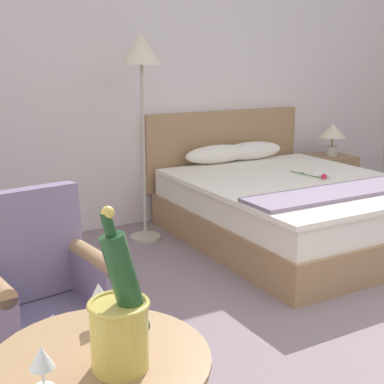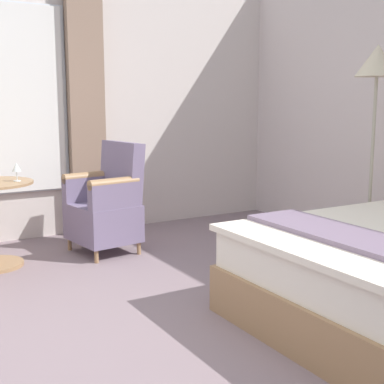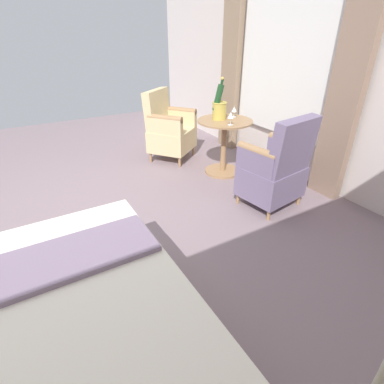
{
  "view_description": "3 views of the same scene",
  "coord_description": "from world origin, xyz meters",
  "px_view_note": "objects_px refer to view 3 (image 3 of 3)",
  "views": [
    {
      "loc": [
        -2.6,
        -1.54,
        1.61
      ],
      "look_at": [
        -0.98,
        1.31,
        0.78
      ],
      "focal_mm": 50.0,
      "sensor_mm": 36.0,
      "label": 1
    },
    {
      "loc": [
        2.38,
        -0.87,
        1.34
      ],
      "look_at": [
        -1.12,
        1.19,
        0.66
      ],
      "focal_mm": 50.0,
      "sensor_mm": 36.0,
      "label": 2
    },
    {
      "loc": [
        0.11,
        2.86,
        1.69
      ],
      "look_at": [
        -0.76,
        1.38,
        0.76
      ],
      "focal_mm": 28.0,
      "sensor_mm": 36.0,
      "label": 3
    }
  ],
  "objects_px": {
    "wine_glass_near_edge": "(234,110)",
    "armchair_facing_bed": "(169,129)",
    "armchair_by_window": "(276,169)",
    "side_table_round": "(224,143)",
    "champagne_bucket": "(219,107)",
    "wine_glass_near_bucket": "(231,116)"
  },
  "relations": [
    {
      "from": "wine_glass_near_bucket",
      "to": "champagne_bucket",
      "type": "bearing_deg",
      "value": -96.92
    },
    {
      "from": "wine_glass_near_bucket",
      "to": "wine_glass_near_edge",
      "type": "distance_m",
      "value": 0.39
    },
    {
      "from": "side_table_round",
      "to": "wine_glass_near_edge",
      "type": "distance_m",
      "value": 0.45
    },
    {
      "from": "side_table_round",
      "to": "wine_glass_near_bucket",
      "type": "xyz_separation_m",
      "value": [
        0.07,
        0.2,
        0.41
      ]
    },
    {
      "from": "wine_glass_near_bucket",
      "to": "armchair_by_window",
      "type": "relative_size",
      "value": 0.15
    },
    {
      "from": "wine_glass_near_edge",
      "to": "armchair_by_window",
      "type": "distance_m",
      "value": 1.15
    },
    {
      "from": "side_table_round",
      "to": "armchair_by_window",
      "type": "xyz_separation_m",
      "value": [
        0.05,
        0.98,
        0.02
      ]
    },
    {
      "from": "wine_glass_near_bucket",
      "to": "wine_glass_near_edge",
      "type": "relative_size",
      "value": 1.15
    },
    {
      "from": "armchair_by_window",
      "to": "champagne_bucket",
      "type": "bearing_deg",
      "value": -90.48
    },
    {
      "from": "champagne_bucket",
      "to": "wine_glass_near_bucket",
      "type": "xyz_separation_m",
      "value": [
        0.03,
        0.28,
        -0.04
      ]
    },
    {
      "from": "side_table_round",
      "to": "wine_glass_near_edge",
      "type": "height_order",
      "value": "wine_glass_near_edge"
    },
    {
      "from": "champagne_bucket",
      "to": "wine_glass_near_bucket",
      "type": "relative_size",
      "value": 3.27
    },
    {
      "from": "wine_glass_near_edge",
      "to": "wine_glass_near_bucket",
      "type": "bearing_deg",
      "value": 46.44
    },
    {
      "from": "champagne_bucket",
      "to": "armchair_by_window",
      "type": "xyz_separation_m",
      "value": [
        0.01,
        1.06,
        -0.43
      ]
    },
    {
      "from": "champagne_bucket",
      "to": "wine_glass_near_bucket",
      "type": "bearing_deg",
      "value": 83.08
    },
    {
      "from": "wine_glass_near_edge",
      "to": "armchair_facing_bed",
      "type": "height_order",
      "value": "armchair_facing_bed"
    },
    {
      "from": "armchair_facing_bed",
      "to": "wine_glass_near_bucket",
      "type": "bearing_deg",
      "value": 106.37
    },
    {
      "from": "side_table_round",
      "to": "armchair_facing_bed",
      "type": "relative_size",
      "value": 0.72
    },
    {
      "from": "wine_glass_near_edge",
      "to": "armchair_by_window",
      "type": "xyz_separation_m",
      "value": [
        0.24,
        1.06,
        -0.37
      ]
    },
    {
      "from": "wine_glass_near_edge",
      "to": "armchair_facing_bed",
      "type": "distance_m",
      "value": 1.01
    },
    {
      "from": "champagne_bucket",
      "to": "armchair_facing_bed",
      "type": "relative_size",
      "value": 0.51
    },
    {
      "from": "armchair_by_window",
      "to": "side_table_round",
      "type": "bearing_deg",
      "value": -92.87
    }
  ]
}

